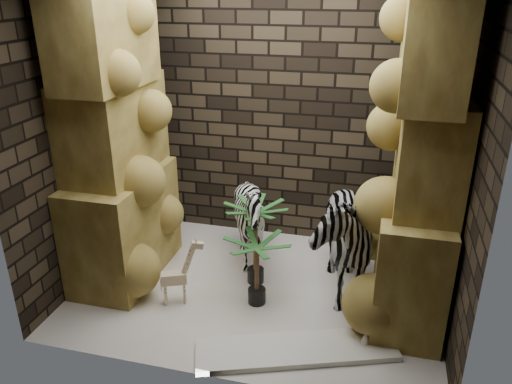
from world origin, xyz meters
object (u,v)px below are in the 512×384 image
(zebra_left, at_px, (251,225))
(giraffe_toy, at_px, (173,271))
(surfboard, at_px, (296,350))
(palm_front, at_px, (256,244))
(zebra_right, at_px, (335,225))
(palm_back, at_px, (257,271))

(zebra_left, height_order, giraffe_toy, zebra_left)
(surfboard, bearing_deg, zebra_left, 100.21)
(palm_front, bearing_deg, giraffe_toy, -140.35)
(palm_front, relative_size, surfboard, 0.53)
(zebra_right, xyz_separation_m, surfboard, (-0.17, -0.98, -0.71))
(palm_back, bearing_deg, zebra_right, 29.81)
(surfboard, bearing_deg, giraffe_toy, 141.92)
(giraffe_toy, relative_size, palm_front, 0.79)
(zebra_right, distance_m, palm_back, 0.86)
(zebra_left, height_order, palm_back, zebra_left)
(zebra_right, xyz_separation_m, giraffe_toy, (-1.43, -0.58, -0.39))
(zebra_right, xyz_separation_m, zebra_left, (-0.90, 0.25, -0.24))
(palm_front, distance_m, surfboard, 1.20)
(palm_back, bearing_deg, palm_front, 106.32)
(zebra_right, height_order, zebra_left, zebra_right)
(zebra_right, relative_size, surfboard, 0.88)
(palm_back, bearing_deg, zebra_left, 109.89)
(zebra_left, xyz_separation_m, giraffe_toy, (-0.53, -0.83, -0.14))
(zebra_right, distance_m, surfboard, 1.22)
(zebra_left, bearing_deg, palm_front, -43.43)
(zebra_right, relative_size, zebra_left, 1.36)
(zebra_right, height_order, palm_back, zebra_right)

